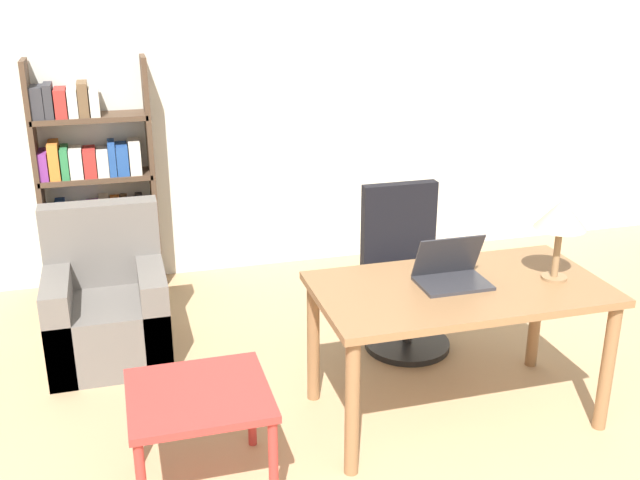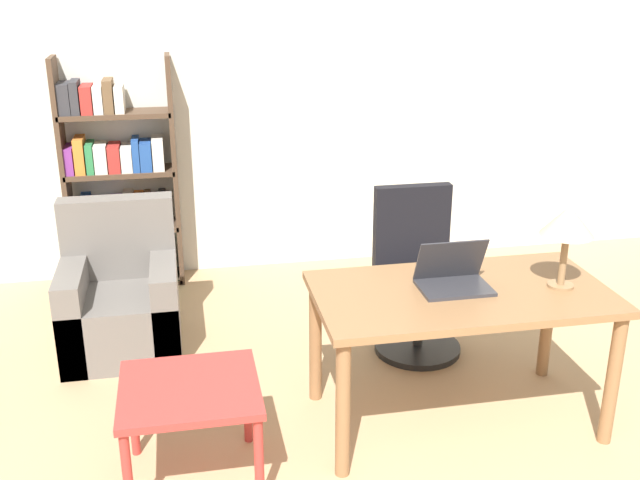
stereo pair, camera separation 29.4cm
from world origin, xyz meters
The scene contains 8 objects.
wall_back centered at (0.00, 4.53, 1.35)m, with size 8.00×0.06×2.70m.
desk centered at (0.48, 2.09, 0.66)m, with size 1.51×0.82×0.76m.
laptop centered at (0.44, 2.13, 0.82)m, with size 0.36×0.26×0.25m.
table_lamp centered at (0.99, 2.03, 1.11)m, with size 0.27×0.27×0.44m.
office_chair centered at (0.52, 2.94, 0.46)m, with size 0.55×0.55×1.04m.
side_table_blue centered at (-0.92, 1.84, 0.44)m, with size 0.64×0.59×0.51m.
armchair centered at (-1.32, 3.27, 0.31)m, with size 0.72×0.70×0.94m.
bookshelf centered at (-1.36, 4.34, 0.74)m, with size 0.83×0.28×1.73m.
Camera 2 is at (-0.90, -1.20, 2.33)m, focal length 42.00 mm.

